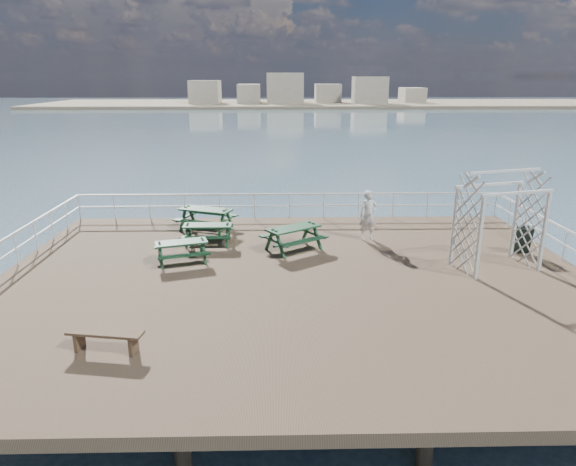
# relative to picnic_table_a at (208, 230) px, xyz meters

# --- Properties ---
(ground) EXTENTS (18.00, 14.00, 0.30)m
(ground) POSITION_rel_picnic_table_a_xyz_m (3.02, -3.40, -0.68)
(ground) COLOR brown
(ground) RESTS_ON ground
(sea_backdrop) EXTENTS (300.00, 300.00, 9.20)m
(sea_backdrop) POSITION_rel_picnic_table_a_xyz_m (15.56, 130.67, -1.04)
(sea_backdrop) COLOR #3F5C6A
(sea_backdrop) RESTS_ON ground
(railing) EXTENTS (17.77, 13.76, 1.10)m
(railing) POSITION_rel_picnic_table_a_xyz_m (2.95, -0.83, 0.34)
(railing) COLOR silver
(railing) RESTS_ON ground
(picnic_table_a) EXTENTS (1.71, 1.38, 0.83)m
(picnic_table_a) POSITION_rel_picnic_table_a_xyz_m (0.00, 0.00, 0.00)
(picnic_table_a) COLOR #13341D
(picnic_table_a) RESTS_ON ground
(picnic_table_b) EXTENTS (2.48, 2.26, 0.98)m
(picnic_table_b) POSITION_rel_picnic_table_a_xyz_m (-0.29, 1.77, 0.10)
(picnic_table_b) COLOR #13341D
(picnic_table_b) RESTS_ON ground
(picnic_table_c) EXTENTS (2.44, 2.35, 0.93)m
(picnic_table_c) POSITION_rel_picnic_table_a_xyz_m (3.06, -0.67, 0.06)
(picnic_table_c) COLOR #13341D
(picnic_table_c) RESTS_ON ground
(picnic_table_d) EXTENTS (1.96, 1.76, 0.80)m
(picnic_table_d) POSITION_rel_picnic_table_a_xyz_m (-0.61, -1.87, -0.02)
(picnic_table_d) COLOR #13341D
(picnic_table_d) RESTS_ON ground
(flat_bench_far) EXTENTS (1.73, 0.67, 0.48)m
(flat_bench_far) POSITION_rel_picnic_table_a_xyz_m (-1.29, -7.53, -0.17)
(flat_bench_far) COLOR brown
(flat_bench_far) RESTS_ON ground
(trellis_arbor) EXTENTS (2.79, 1.97, 3.13)m
(trellis_arbor) POSITION_rel_picnic_table_a_xyz_m (9.35, -2.63, 0.86)
(trellis_arbor) COLOR silver
(trellis_arbor) RESTS_ON ground
(sandwich_board) EXTENTS (0.58, 0.43, 0.94)m
(sandwich_board) POSITION_rel_picnic_table_a_xyz_m (10.82, -1.26, -0.07)
(sandwich_board) COLOR black
(sandwich_board) RESTS_ON ground
(person) EXTENTS (0.74, 0.54, 1.85)m
(person) POSITION_rel_picnic_table_a_xyz_m (5.84, 0.40, 0.39)
(person) COLOR silver
(person) RESTS_ON ground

